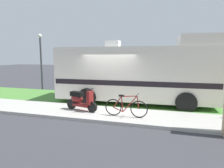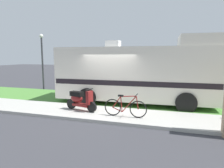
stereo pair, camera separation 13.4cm
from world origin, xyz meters
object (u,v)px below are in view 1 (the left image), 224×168
object	(u,v)px
motorhome_rv	(137,73)
scooter	(80,100)
street_lamp_post	(41,56)
bicycle	(126,107)
bottle_green	(224,115)
pickup_truck_near	(125,76)

from	to	relation	value
motorhome_rv	scooter	size ratio (longest dim) A/B	5.10
street_lamp_post	scooter	bearing A→B (deg)	-42.03
motorhome_rv	bicycle	bearing A→B (deg)	-89.30
bicycle	street_lamp_post	size ratio (longest dim) A/B	0.42
motorhome_rv	scooter	bearing A→B (deg)	-129.21
motorhome_rv	bicycle	world-z (taller)	motorhome_rv
motorhome_rv	bicycle	size ratio (longest dim) A/B	4.70
motorhome_rv	street_lamp_post	size ratio (longest dim) A/B	1.96
motorhome_rv	street_lamp_post	world-z (taller)	street_lamp_post
bottle_green	street_lamp_post	size ratio (longest dim) A/B	0.07
motorhome_rv	scooter	world-z (taller)	motorhome_rv
scooter	bicycle	xyz separation A→B (m)	(2.06, -0.32, -0.09)
pickup_truck_near	bottle_green	size ratio (longest dim) A/B	22.17
motorhome_rv	street_lamp_post	xyz separation A→B (m)	(-7.31, 2.29, 0.84)
bottle_green	motorhome_rv	bearing A→B (deg)	151.90
bicycle	street_lamp_post	bearing A→B (deg)	145.29
bicycle	street_lamp_post	xyz separation A→B (m)	(-7.35, 5.09, 1.94)
street_lamp_post	bottle_green	bearing A→B (deg)	-21.10
bicycle	pickup_truck_near	size ratio (longest dim) A/B	0.28
scooter	street_lamp_post	world-z (taller)	street_lamp_post
bicycle	bottle_green	xyz separation A→B (m)	(3.59, 0.87, -0.26)
scooter	bottle_green	world-z (taller)	scooter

